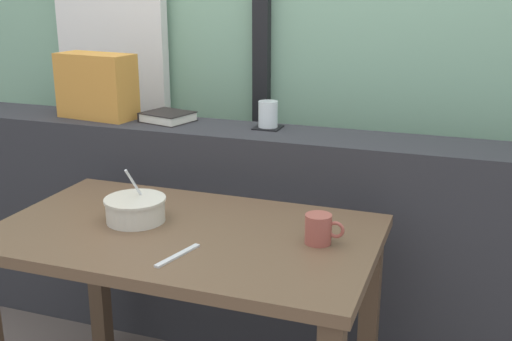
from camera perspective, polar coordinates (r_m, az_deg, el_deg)
The scene contains 11 objects.
curtain_left_panel at distance 3.06m, azimuth -13.15°, elevation 13.30°, with size 0.56×0.06×2.50m, color white.
window_divider_post at distance 2.76m, azimuth 0.52°, elevation 14.42°, with size 0.07×0.05×2.60m, color black.
dark_console_ledge at distance 2.50m, azimuth -1.56°, elevation -6.10°, with size 2.80×0.29×0.88m, color #2D2D33.
breakfast_table at distance 1.92m, azimuth -6.44°, elevation -8.49°, with size 1.14×0.67×0.71m.
coaster_square at distance 2.38m, azimuth 1.10°, elevation 3.95°, with size 0.10×0.10×0.01m, color black.
juice_glass at distance 2.37m, azimuth 1.11°, elevation 5.07°, with size 0.07×0.07×0.10m.
closed_book at distance 2.52m, azimuth -8.09°, elevation 4.88°, with size 0.21×0.20×0.04m.
throw_pillow at distance 2.62m, azimuth -14.34°, elevation 7.49°, with size 0.32×0.14×0.26m, color #D18938.
soup_bowl at distance 1.96m, azimuth -10.94°, elevation -3.51°, with size 0.19×0.19×0.17m.
fork_utensil at distance 1.71m, azimuth -7.17°, elevation -7.70°, with size 0.02×0.17×0.01m, color silver.
ceramic_mug at distance 1.77m, azimuth 5.79°, elevation -5.32°, with size 0.11×0.08×0.08m.
Camera 1 is at (0.84, -1.59, 1.42)m, focal length 43.81 mm.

